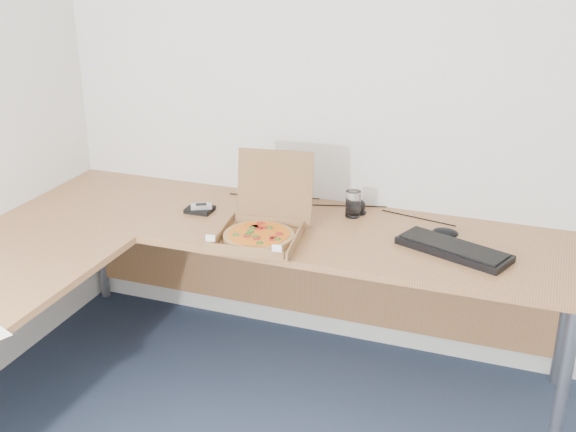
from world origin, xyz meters
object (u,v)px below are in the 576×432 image
at_px(desk, 175,258).
at_px(wallet, 200,210).
at_px(pizza_box, 261,231).
at_px(keyboard, 453,249).
at_px(drinking_glass, 353,204).

relative_size(desk, wallet, 21.13).
xyz_separation_m(desk, pizza_box, (0.28, 0.23, 0.07)).
bearing_deg(keyboard, drinking_glass, 175.34).
height_order(pizza_box, drinking_glass, pizza_box).
xyz_separation_m(desk, wallet, (-0.10, 0.42, 0.04)).
relative_size(pizza_box, drinking_glass, 3.18).
bearing_deg(drinking_glass, keyboard, -25.91).
bearing_deg(pizza_box, drinking_glass, 44.74).
bearing_deg(pizza_box, desk, -149.07).
xyz_separation_m(pizza_box, wallet, (-0.38, 0.20, -0.03)).
bearing_deg(wallet, keyboard, -3.92).
height_order(desk, keyboard, keyboard).
bearing_deg(drinking_glass, pizza_box, -127.16).
distance_m(pizza_box, drinking_glass, 0.48).
xyz_separation_m(pizza_box, keyboard, (0.77, 0.15, -0.03)).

